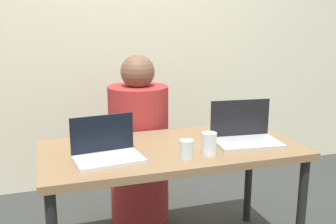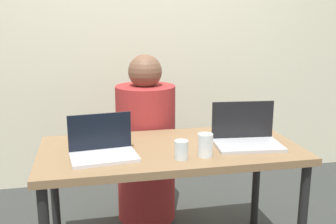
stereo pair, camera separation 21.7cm
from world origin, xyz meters
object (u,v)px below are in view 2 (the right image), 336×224
laptop_front_left (103,148)px  water_glass_right (205,147)px  water_glass_center (181,151)px  person_at_center (146,148)px  laptop_front_right (246,136)px

laptop_front_left → water_glass_right: bearing=-18.0°
water_glass_center → laptop_front_left: bearing=163.4°
person_at_center → water_glass_center: 0.80m
laptop_front_left → water_glass_right: (0.51, -0.10, 0.01)m
water_glass_center → water_glass_right: (0.13, 0.01, 0.01)m
laptop_front_left → person_at_center: bearing=57.2°
person_at_center → water_glass_right: 0.81m
person_at_center → laptop_front_right: size_ratio=3.08×
laptop_front_left → water_glass_right: laptop_front_left is taller
person_at_center → water_glass_center: person_at_center is taller
water_glass_right → water_glass_center: bearing=-175.1°
water_glass_right → laptop_front_right: bearing=26.1°
person_at_center → laptop_front_left: (-0.32, -0.65, 0.24)m
laptop_front_right → water_glass_right: (-0.28, -0.14, 0.00)m
laptop_front_right → person_at_center: bearing=132.8°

